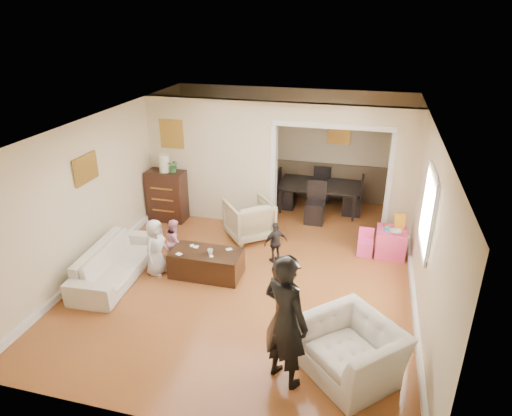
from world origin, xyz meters
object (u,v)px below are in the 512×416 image
(coffee_cup, at_px, (210,252))
(cyan_cup, at_px, (387,229))
(child_toddler, at_px, (276,242))
(child_kneel_b, at_px, (175,241))
(sofa, at_px, (116,262))
(armchair_back, at_px, (249,219))
(armchair_front, at_px, (352,350))
(dining_table, at_px, (319,198))
(child_kneel_a, at_px, (156,247))
(dresser, at_px, (167,196))
(play_table, at_px, (391,242))
(adult_person, at_px, (285,321))
(table_lamp, at_px, (164,163))
(coffee_table, at_px, (206,263))

(coffee_cup, distance_m, cyan_cup, 3.24)
(child_toddler, bearing_deg, cyan_cup, 160.30)
(child_kneel_b, bearing_deg, cyan_cup, -92.66)
(sofa, height_order, armchair_back, armchair_back)
(armchair_front, bearing_deg, armchair_back, 168.79)
(armchair_back, distance_m, dining_table, 2.03)
(sofa, distance_m, child_kneel_b, 1.08)
(cyan_cup, xyz_separation_m, child_kneel_a, (-3.81, -1.62, -0.05))
(child_kneel_a, bearing_deg, armchair_front, -105.18)
(dresser, xyz_separation_m, play_table, (4.67, -0.42, -0.29))
(armchair_front, relative_size, play_table, 2.08)
(dresser, distance_m, play_table, 4.69)
(child_kneel_a, bearing_deg, sofa, 125.34)
(child_kneel_b, bearing_deg, adult_person, -153.66)
(sofa, height_order, table_lamp, table_lamp)
(table_lamp, relative_size, cyan_cup, 4.50)
(sofa, relative_size, coffee_cup, 20.57)
(coffee_cup, bearing_deg, child_kneel_a, -173.99)
(coffee_cup, height_order, play_table, coffee_cup)
(dining_table, bearing_deg, armchair_back, -124.87)
(play_table, distance_m, child_kneel_b, 3.96)
(play_table, bearing_deg, adult_person, -110.17)
(armchair_back, bearing_deg, adult_person, 72.87)
(armchair_back, xyz_separation_m, coffee_table, (-0.33, -1.58, -0.16))
(armchair_back, xyz_separation_m, dining_table, (1.18, 1.65, -0.07))
(coffee_table, distance_m, child_toddler, 1.30)
(armchair_front, distance_m, child_toddler, 2.90)
(armchair_back, relative_size, dresser, 0.78)
(play_table, bearing_deg, dresser, 174.88)
(child_kneel_b, bearing_deg, dresser, 8.37)
(table_lamp, bearing_deg, dresser, 0.00)
(dresser, xyz_separation_m, cyan_cup, (4.57, -0.47, 0.01))
(armchair_back, bearing_deg, coffee_table, 39.39)
(dining_table, xyz_separation_m, child_toddler, (-0.46, -2.47, 0.07))
(adult_person, bearing_deg, sofa, 5.35)
(cyan_cup, bearing_deg, sofa, -156.55)
(dresser, xyz_separation_m, child_kneel_b, (0.90, -1.64, -0.13))
(cyan_cup, bearing_deg, armchair_front, -97.20)
(coffee_table, xyz_separation_m, coffee_cup, (0.10, -0.05, 0.27))
(armchair_front, height_order, child_kneel_b, child_kneel_b)
(dresser, relative_size, adult_person, 0.62)
(adult_person, height_order, child_kneel_b, adult_person)
(armchair_front, relative_size, child_toddler, 1.44)
(play_table, distance_m, dining_table, 2.31)
(child_kneel_b, height_order, child_toddler, child_kneel_b)
(sofa, distance_m, table_lamp, 2.59)
(coffee_table, xyz_separation_m, adult_person, (1.76, -2.02, 0.65))
(armchair_back, height_order, child_kneel_a, child_kneel_a)
(armchair_front, bearing_deg, child_kneel_b, -167.12)
(dining_table, bearing_deg, coffee_table, -114.28)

